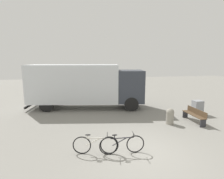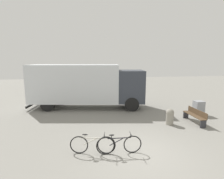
# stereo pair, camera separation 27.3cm
# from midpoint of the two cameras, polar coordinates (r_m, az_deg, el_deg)

# --- Properties ---
(ground_plane) EXTENTS (60.00, 60.00, 0.00)m
(ground_plane) POSITION_cam_midpoint_polar(r_m,az_deg,el_deg) (7.61, 8.66, -19.43)
(ground_plane) COLOR gray
(delivery_truck) EXTENTS (8.92, 3.66, 3.34)m
(delivery_truck) POSITION_cam_midpoint_polar(r_m,az_deg,el_deg) (13.52, -9.43, 1.69)
(delivery_truck) COLOR silver
(delivery_truck) RESTS_ON ground
(park_bench) EXTENTS (0.45, 1.80, 0.80)m
(park_bench) POSITION_cam_midpoint_polar(r_m,az_deg,el_deg) (11.61, 24.78, -7.42)
(park_bench) COLOR brown
(park_bench) RESTS_ON ground
(bicycle_near) EXTENTS (1.79, 0.51, 0.82)m
(bicycle_near) POSITION_cam_midpoint_polar(r_m,az_deg,el_deg) (7.25, -6.53, -17.47)
(bicycle_near) COLOR black
(bicycle_near) RESTS_ON ground
(bicycle_middle) EXTENTS (1.82, 0.44, 0.82)m
(bicycle_middle) POSITION_cam_midpoint_polar(r_m,az_deg,el_deg) (7.23, 2.13, -17.49)
(bicycle_middle) COLOR black
(bicycle_middle) RESTS_ON ground
(bollard_near_bench) EXTENTS (0.45, 0.45, 0.92)m
(bollard_near_bench) POSITION_cam_midpoint_polar(r_m,az_deg,el_deg) (10.74, 17.72, -8.13)
(bollard_near_bench) COLOR gray
(bollard_near_bench) RESTS_ON ground
(utility_box) EXTENTS (0.60, 0.53, 0.96)m
(utility_box) POSITION_cam_midpoint_polar(r_m,az_deg,el_deg) (13.32, 25.59, -5.28)
(utility_box) COLOR gray
(utility_box) RESTS_ON ground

